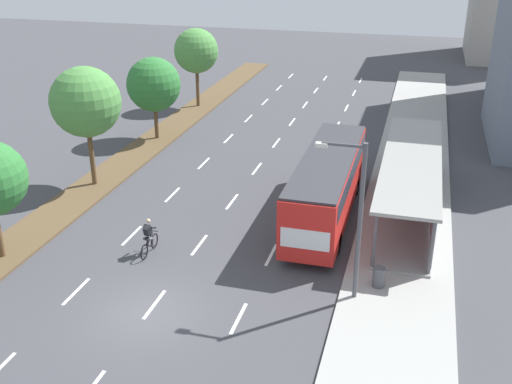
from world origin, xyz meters
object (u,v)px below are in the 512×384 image
Objects in this scene: median_tree_second at (85,102)px; median_tree_fourth at (196,51)px; bus at (327,181)px; cyclist at (149,238)px; median_tree_third at (154,85)px; trash_bin at (379,277)px; bus_shelter at (416,179)px; streetlight at (356,212)px.

median_tree_second reaches higher than median_tree_fourth.
bus is 9.31m from cyclist.
cyclist is 16.72m from median_tree_third.
bus is 13.28× the size of trash_bin.
cyclist reaches higher than trash_bin.
cyclist is at bearing -145.88° from bus_shelter.
median_tree_third is (-13.54, 9.32, 1.85)m from bus.
cyclist is at bearing -140.97° from bus.
median_tree_fourth is at bearing 90.31° from median_tree_second.
median_tree_third is at bearing -88.99° from median_tree_fourth.
streetlight is at bearing -72.93° from bus.
median_tree_second is at bearing -89.69° from median_tree_fourth.
bus is at bearing -155.54° from bus_shelter.
bus_shelter is at bearing -41.71° from median_tree_fourth.
cyclist is at bearing 178.72° from trash_bin.
cyclist is 0.32× the size of median_tree_third.
bus is 22.74m from median_tree_fourth.
cyclist is at bearing -67.14° from median_tree_third.
trash_bin is at bearing -62.09° from bus.
cyclist is at bearing -74.64° from median_tree_fourth.
trash_bin is (3.20, -6.04, -1.49)m from bus.
bus_shelter is at bearing 34.12° from cyclist.
median_tree_second is at bearing -90.39° from median_tree_third.
bus is at bearing -34.54° from median_tree_third.
median_tree_third is at bearing 145.46° from bus.
median_tree_third is at bearing 137.46° from trash_bin.
bus is at bearing 107.07° from streetlight.
bus is 2.00× the size of median_tree_third.
streetlight is at bearing -103.20° from bus_shelter.
cyclist is 0.29× the size of median_tree_fourth.
median_tree_second is at bearing 134.80° from cyclist.
bus_shelter is 2.48× the size of median_tree_third.
bus_shelter is 18.19m from median_tree_second.
cyclist is 0.27× the size of median_tree_second.
median_tree_second reaches higher than cyclist.
median_tree_fourth is 29.64m from streetlight.
streetlight is (9.34, -1.25, 3.10)m from cyclist.
trash_bin is (16.90, -24.01, -4.06)m from median_tree_fourth.
trash_bin is at bearing -97.71° from bus_shelter.
streetlight reaches higher than bus.
median_tree_second is at bearing 177.17° from bus.
median_tree_fourth is at bearing 125.14° from trash_bin.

